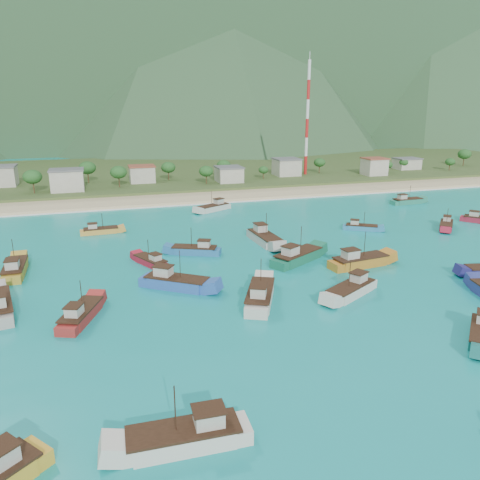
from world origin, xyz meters
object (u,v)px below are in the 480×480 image
object	(u,v)px
boat_16	(186,438)
boat_20	(151,262)
boat_4	(81,315)
boat_17	(176,283)
boat_25	(297,257)
radio_tower	(307,119)
boat_9	(361,228)
boat_21	(264,239)
boat_10	(359,262)
boat_7	(15,270)
boat_19	(446,226)
boat_30	(100,231)
boat_0	(260,297)
boat_14	(214,208)
boat_2	(407,201)
boat_27	(195,251)
boat_22	(351,290)

from	to	relation	value
boat_16	boat_20	world-z (taller)	boat_16
boat_16	boat_20	size ratio (longest dim) A/B	1.26
boat_4	boat_20	distance (m)	24.78
boat_17	boat_25	distance (m)	26.21
radio_tower	boat_9	size ratio (longest dim) A/B	5.23
boat_21	boat_10	bearing A→B (deg)	117.33
boat_7	boat_9	distance (m)	78.22
boat_17	boat_25	size ratio (longest dim) A/B	0.93
boat_4	boat_19	distance (m)	91.50
boat_10	boat_30	world-z (taller)	boat_10
boat_0	boat_30	bearing A→B (deg)	140.46
boat_14	boat_30	bearing A→B (deg)	87.70
boat_10	boat_17	world-z (taller)	boat_10
boat_9	boat_25	xyz separation A→B (m)	(-25.07, -17.78, 0.45)
boat_0	boat_9	world-z (taller)	boat_0
boat_17	boat_20	size ratio (longest dim) A/B	1.29
boat_9	boat_17	xyz separation A→B (m)	(-50.50, -24.14, 0.39)
boat_9	boat_14	world-z (taller)	boat_14
radio_tower	boat_4	distance (m)	144.90
boat_2	boat_30	distance (m)	92.88
boat_7	boat_14	distance (m)	62.90
boat_17	boat_20	world-z (taller)	boat_17
radio_tower	boat_0	xyz separation A→B (m)	(-60.67, -114.65, -23.19)
boat_27	boat_30	bearing A→B (deg)	64.09
boat_0	boat_9	xyz separation A→B (m)	(38.71, 34.05, -0.42)
radio_tower	boat_10	distance (m)	113.01
radio_tower	boat_14	distance (m)	74.75
radio_tower	boat_7	size ratio (longest dim) A/B	3.85
boat_14	boat_27	xyz separation A→B (m)	(-13.67, -38.73, -0.06)
boat_0	boat_25	xyz separation A→B (m)	(13.64, 16.27, 0.04)
boat_19	boat_25	xyz separation A→B (m)	(-46.56, -12.93, 0.35)
radio_tower	boat_21	size ratio (longest dim) A/B	3.48
boat_25	boat_30	bearing A→B (deg)	-161.84
boat_2	boat_16	bearing A→B (deg)	-47.19
boat_9	boat_25	size ratio (longest dim) A/B	0.66
radio_tower	boat_17	world-z (taller)	radio_tower
boat_0	boat_17	distance (m)	15.40
boat_4	boat_17	size ratio (longest dim) A/B	0.91
boat_20	boat_27	distance (m)	10.61
boat_0	boat_17	xyz separation A→B (m)	(-11.79, 9.90, -0.03)
radio_tower	boat_10	world-z (taller)	radio_tower
boat_0	boat_19	world-z (taller)	boat_0
boat_4	boat_25	xyz separation A→B (m)	(40.71, 14.54, 0.24)
boat_7	boat_16	size ratio (longest dim) A/B	0.99
boat_30	boat_20	bearing A→B (deg)	16.46
boat_14	boat_22	world-z (taller)	boat_22
boat_7	boat_21	size ratio (longest dim) A/B	0.90
boat_22	boat_25	xyz separation A→B (m)	(-1.74, 17.92, 0.16)
boat_2	boat_4	world-z (taller)	boat_4
radio_tower	boat_20	size ratio (longest dim) A/B	4.82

